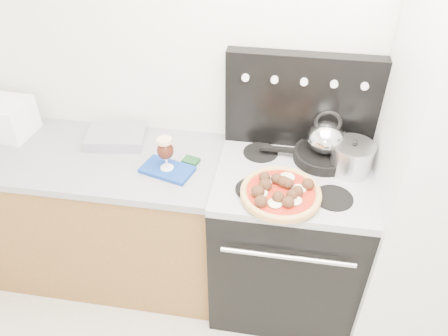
% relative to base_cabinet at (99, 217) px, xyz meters
% --- Properties ---
extents(room_shell, '(3.52, 3.01, 2.52)m').
position_rel_base_cabinet_xyz_m(room_shell, '(1.02, -0.91, 0.82)').
color(room_shell, beige).
rests_on(room_shell, ground).
extents(base_cabinet, '(1.45, 0.60, 0.86)m').
position_rel_base_cabinet_xyz_m(base_cabinet, '(0.00, 0.00, 0.00)').
color(base_cabinet, brown).
rests_on(base_cabinet, ground).
extents(countertop, '(1.48, 0.63, 0.04)m').
position_rel_base_cabinet_xyz_m(countertop, '(0.00, 0.00, 0.45)').
color(countertop, '#929297').
rests_on(countertop, base_cabinet).
extents(stove_body, '(0.76, 0.65, 0.88)m').
position_rel_base_cabinet_xyz_m(stove_body, '(1.10, -0.02, 0.01)').
color(stove_body, black).
rests_on(stove_body, ground).
extents(cooktop, '(0.76, 0.65, 0.04)m').
position_rel_base_cabinet_xyz_m(cooktop, '(1.10, -0.02, 0.47)').
color(cooktop, '#ADADB2').
rests_on(cooktop, stove_body).
extents(backguard, '(0.76, 0.08, 0.50)m').
position_rel_base_cabinet_xyz_m(backguard, '(1.10, 0.25, 0.74)').
color(backguard, black).
rests_on(backguard, cooktop).
extents(toaster_oven, '(0.32, 0.25, 0.20)m').
position_rel_base_cabinet_xyz_m(toaster_oven, '(-0.50, 0.12, 0.57)').
color(toaster_oven, white).
rests_on(toaster_oven, countertop).
extents(foil_sheet, '(0.34, 0.27, 0.06)m').
position_rel_base_cabinet_xyz_m(foil_sheet, '(0.14, 0.13, 0.50)').
color(foil_sheet, silver).
rests_on(foil_sheet, countertop).
extents(oven_mitt, '(0.28, 0.21, 0.02)m').
position_rel_base_cabinet_xyz_m(oven_mitt, '(0.48, -0.08, 0.48)').
color(oven_mitt, navy).
rests_on(oven_mitt, countertop).
extents(beer_glass, '(0.10, 0.10, 0.18)m').
position_rel_base_cabinet_xyz_m(beer_glass, '(0.48, -0.08, 0.58)').
color(beer_glass, '#35130B').
rests_on(beer_glass, oven_mitt).
extents(pizza_pan, '(0.40, 0.40, 0.01)m').
position_rel_base_cabinet_xyz_m(pizza_pan, '(1.05, -0.21, 0.50)').
color(pizza_pan, black).
rests_on(pizza_pan, cooktop).
extents(pizza, '(0.40, 0.40, 0.05)m').
position_rel_base_cabinet_xyz_m(pizza, '(1.05, -0.21, 0.53)').
color(pizza, '#C38647').
rests_on(pizza, pizza_pan).
extents(skillet, '(0.29, 0.29, 0.05)m').
position_rel_base_cabinet_xyz_m(skillet, '(1.24, 0.11, 0.52)').
color(skillet, black).
rests_on(skillet, cooktop).
extents(tea_kettle, '(0.22, 0.22, 0.19)m').
position_rel_base_cabinet_xyz_m(tea_kettle, '(1.24, 0.11, 0.64)').
color(tea_kettle, white).
rests_on(tea_kettle, skillet).
extents(stock_pot, '(0.24, 0.24, 0.14)m').
position_rel_base_cabinet_xyz_m(stock_pot, '(1.37, 0.05, 0.56)').
color(stock_pot, silver).
rests_on(stock_pot, cooktop).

